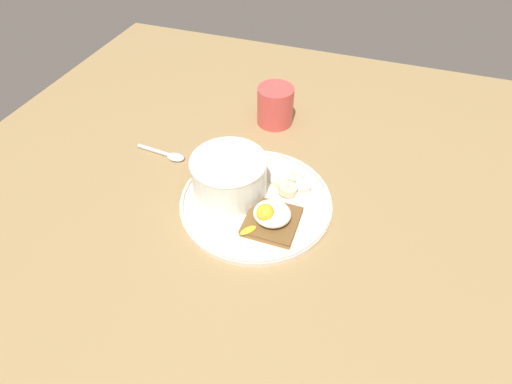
% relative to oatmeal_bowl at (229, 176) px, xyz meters
% --- Properties ---
extents(ground_plane, '(1.20, 1.20, 0.02)m').
position_rel_oatmeal_bowl_xyz_m(ground_plane, '(-0.05, 0.01, -0.06)').
color(ground_plane, '#9C7F50').
rests_on(ground_plane, ground).
extents(plate, '(0.26, 0.26, 0.02)m').
position_rel_oatmeal_bowl_xyz_m(plate, '(-0.05, 0.01, -0.04)').
color(plate, silver).
rests_on(plate, ground_plane).
extents(oatmeal_bowl, '(0.13, 0.13, 0.07)m').
position_rel_oatmeal_bowl_xyz_m(oatmeal_bowl, '(0.00, 0.00, 0.00)').
color(oatmeal_bowl, white).
rests_on(oatmeal_bowl, plate).
extents(toast_slice, '(0.08, 0.08, 0.01)m').
position_rel_oatmeal_bowl_xyz_m(toast_slice, '(-0.09, 0.05, -0.03)').
color(toast_slice, brown).
rests_on(toast_slice, plate).
extents(poached_egg, '(0.07, 0.08, 0.04)m').
position_rel_oatmeal_bowl_xyz_m(poached_egg, '(-0.09, 0.05, -0.01)').
color(poached_egg, white).
rests_on(poached_egg, toast_slice).
extents(banana_slice_front, '(0.03, 0.03, 0.01)m').
position_rel_oatmeal_bowl_xyz_m(banana_slice_front, '(-0.07, -0.05, -0.03)').
color(banana_slice_front, '#F0F2BC').
rests_on(banana_slice_front, plate).
extents(banana_slice_left, '(0.05, 0.05, 0.02)m').
position_rel_oatmeal_bowl_xyz_m(banana_slice_left, '(-0.10, -0.03, -0.03)').
color(banana_slice_left, beige).
rests_on(banana_slice_left, plate).
extents(banana_slice_back, '(0.03, 0.03, 0.01)m').
position_rel_oatmeal_bowl_xyz_m(banana_slice_back, '(-0.12, -0.05, -0.03)').
color(banana_slice_back, '#F1E6BC').
rests_on(banana_slice_back, plate).
extents(banana_slice_right, '(0.05, 0.05, 0.01)m').
position_rel_oatmeal_bowl_xyz_m(banana_slice_right, '(-0.10, -0.07, -0.03)').
color(banana_slice_right, beige).
rests_on(banana_slice_right, plate).
extents(coffee_mug, '(0.08, 0.11, 0.08)m').
position_rel_oatmeal_bowl_xyz_m(coffee_mug, '(-0.01, -0.24, -0.00)').
color(coffee_mug, '#D84B47').
rests_on(coffee_mug, ground_plane).
extents(spoon, '(0.11, 0.03, 0.01)m').
position_rel_oatmeal_bowl_xyz_m(spoon, '(0.16, -0.06, -0.04)').
color(spoon, silver).
rests_on(spoon, ground_plane).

